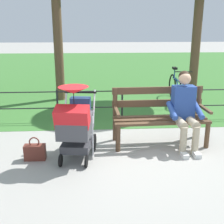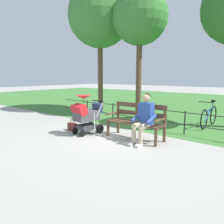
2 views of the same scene
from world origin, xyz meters
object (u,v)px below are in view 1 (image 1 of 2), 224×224
Objects in this scene: park_bench at (159,114)px; bicycle at (177,88)px; stroller at (76,122)px; person_on_bench at (185,108)px; handbag at (35,152)px.

park_bench is 2.95m from bicycle.
stroller is at bearing 53.06° from bicycle.
person_on_bench reaches higher than bicycle.
bicycle is at bearing -103.75° from person_on_bench.
stroller reaches higher than bicycle.
handbag is (2.40, 0.35, -0.55)m from person_on_bench.
handbag is at bearing 15.68° from park_bench.
handbag is at bearing 0.08° from stroller.
handbag is (0.64, 0.00, -0.47)m from stroller.
stroller is at bearing 11.14° from person_on_bench.
bicycle is (-1.09, -2.74, -0.16)m from park_bench.
stroller is (1.40, 0.57, 0.07)m from park_bench.
person_on_bench is 2.49m from handbag.
person_on_bench is at bearing 76.25° from bicycle.
handbag is at bearing 8.25° from person_on_bench.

